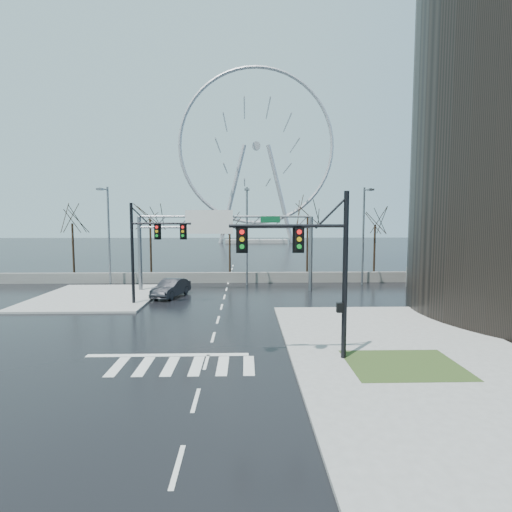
{
  "coord_description": "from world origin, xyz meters",
  "views": [
    {
      "loc": [
        1.86,
        -22.32,
        6.66
      ],
      "look_at": [
        2.64,
        7.26,
        4.0
      ],
      "focal_mm": 28.0,
      "sensor_mm": 36.0,
      "label": 1
    }
  ],
  "objects_px": {
    "ferris_wheel": "(256,153)",
    "car": "(171,288)",
    "signal_mast_far": "(147,244)",
    "sign_gantry": "(222,236)",
    "signal_mast_near": "(316,259)"
  },
  "relations": [
    {
      "from": "signal_mast_far",
      "to": "ferris_wheel",
      "type": "height_order",
      "value": "ferris_wheel"
    },
    {
      "from": "signal_mast_near",
      "to": "signal_mast_far",
      "type": "height_order",
      "value": "same"
    },
    {
      "from": "signal_mast_near",
      "to": "car",
      "type": "bearing_deg",
      "value": 121.07
    },
    {
      "from": "signal_mast_near",
      "to": "sign_gantry",
      "type": "relative_size",
      "value": 0.49
    },
    {
      "from": "signal_mast_far",
      "to": "car",
      "type": "height_order",
      "value": "signal_mast_far"
    },
    {
      "from": "signal_mast_near",
      "to": "signal_mast_far",
      "type": "distance_m",
      "value": 17.03
    },
    {
      "from": "ferris_wheel",
      "to": "car",
      "type": "relative_size",
      "value": 10.83
    },
    {
      "from": "car",
      "to": "ferris_wheel",
      "type": "bearing_deg",
      "value": 100.5
    },
    {
      "from": "sign_gantry",
      "to": "signal_mast_far",
      "type": "bearing_deg",
      "value": -132.47
    },
    {
      "from": "sign_gantry",
      "to": "ferris_wheel",
      "type": "distance_m",
      "value": 82.91
    },
    {
      "from": "car",
      "to": "sign_gantry",
      "type": "bearing_deg",
      "value": 49.89
    },
    {
      "from": "signal_mast_far",
      "to": "sign_gantry",
      "type": "height_order",
      "value": "signal_mast_far"
    },
    {
      "from": "signal_mast_near",
      "to": "car",
      "type": "distance_m",
      "value": 19.41
    },
    {
      "from": "signal_mast_far",
      "to": "ferris_wheel",
      "type": "distance_m",
      "value": 89.3
    },
    {
      "from": "sign_gantry",
      "to": "ferris_wheel",
      "type": "bearing_deg",
      "value": 86.16
    }
  ]
}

